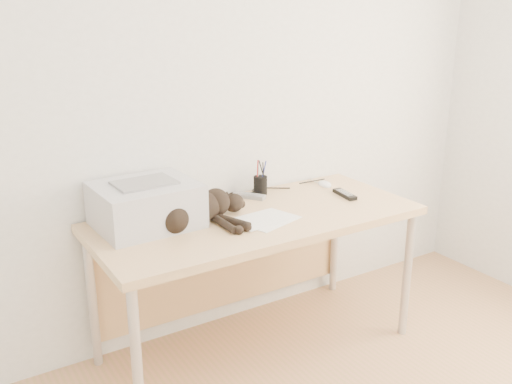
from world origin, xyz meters
TOP-DOWN VIEW (x-y plane):
  - wall_back at (0.00, 1.75)m, footprint 3.50×0.00m
  - desk at (0.00, 1.48)m, footprint 1.60×0.70m
  - printer at (-0.50, 1.55)m, footprint 0.46×0.40m
  - papers at (-0.00, 1.31)m, footprint 0.33×0.26m
  - cat at (-0.32, 1.43)m, footprint 0.67×0.32m
  - mug at (-0.26, 1.57)m, footprint 0.12×0.12m
  - pen_cup at (0.19, 1.66)m, footprint 0.07×0.07m
  - remote_grey at (0.10, 1.64)m, footprint 0.15×0.18m
  - remote_black at (0.55, 1.39)m, footprint 0.07×0.18m
  - mouse at (0.58, 1.60)m, footprint 0.09×0.13m
  - cable_tangle at (0.00, 1.70)m, footprint 1.36×0.07m

SIDE VIEW (x-z plane):
  - desk at x=0.00m, z-range 0.24..0.98m
  - papers at x=0.00m, z-range 0.74..0.75m
  - cable_tangle at x=0.00m, z-range 0.74..0.75m
  - remote_black at x=0.55m, z-range 0.74..0.76m
  - remote_grey at x=0.10m, z-range 0.74..0.76m
  - mouse at x=0.58m, z-range 0.74..0.78m
  - mug at x=-0.26m, z-range 0.74..0.83m
  - pen_cup at x=0.19m, z-range 0.70..0.89m
  - cat at x=-0.32m, z-range 0.73..0.88m
  - printer at x=-0.50m, z-range 0.74..0.95m
  - wall_back at x=0.00m, z-range -0.45..3.05m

